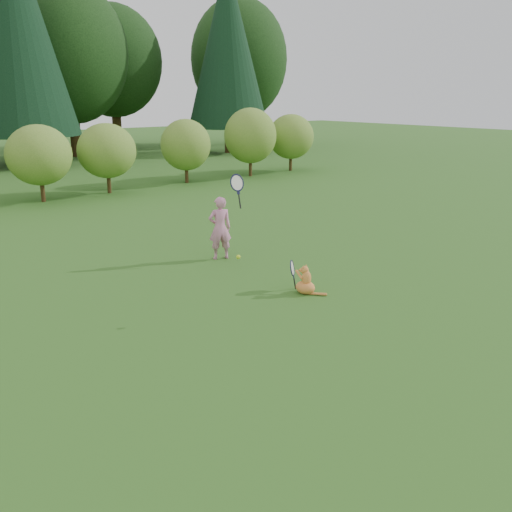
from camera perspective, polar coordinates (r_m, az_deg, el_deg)
ground at (r=9.68m, az=1.99°, el=-5.22°), size 100.00×100.00×0.00m
shrub_row at (r=20.84m, az=-21.90°, el=9.05°), size 28.00×3.00×2.80m
child at (r=12.37m, az=-3.57°, el=2.97°), size 0.81×0.56×2.05m
cat at (r=10.33m, az=4.92°, el=-2.27°), size 0.44×0.75×0.72m
tennis_ball at (r=9.09m, az=-1.78°, el=-0.10°), size 0.07×0.07×0.07m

